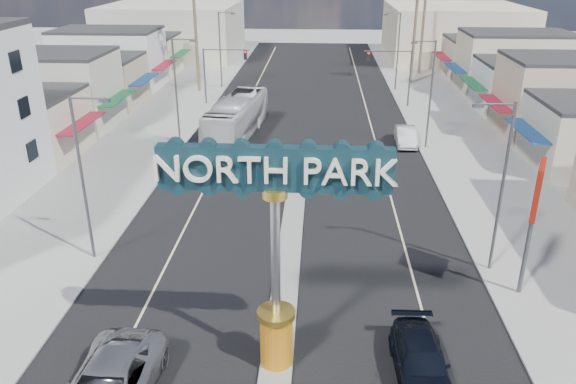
# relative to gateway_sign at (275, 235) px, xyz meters

# --- Properties ---
(ground) EXTENTS (160.00, 160.00, 0.00)m
(ground) POSITION_rel_gateway_sign_xyz_m (0.00, 28.02, -5.93)
(ground) COLOR gray
(ground) RESTS_ON ground
(road) EXTENTS (20.00, 120.00, 0.01)m
(road) POSITION_rel_gateway_sign_xyz_m (0.00, 28.02, -5.92)
(road) COLOR black
(road) RESTS_ON ground
(median_island) EXTENTS (1.30, 30.00, 0.16)m
(median_island) POSITION_rel_gateway_sign_xyz_m (0.00, 12.02, -5.85)
(median_island) COLOR gray
(median_island) RESTS_ON ground
(sidewalk_left) EXTENTS (8.00, 120.00, 0.12)m
(sidewalk_left) POSITION_rel_gateway_sign_xyz_m (-14.00, 28.02, -5.87)
(sidewalk_left) COLOR gray
(sidewalk_left) RESTS_ON ground
(sidewalk_right) EXTENTS (8.00, 120.00, 0.12)m
(sidewalk_right) POSITION_rel_gateway_sign_xyz_m (14.00, 28.02, -5.87)
(sidewalk_right) COLOR gray
(sidewalk_right) RESTS_ON ground
(storefront_row_left) EXTENTS (12.00, 42.00, 6.00)m
(storefront_row_left) POSITION_rel_gateway_sign_xyz_m (-24.00, 41.02, -2.93)
(storefront_row_left) COLOR beige
(storefront_row_left) RESTS_ON ground
(storefront_row_right) EXTENTS (12.00, 42.00, 6.00)m
(storefront_row_right) POSITION_rel_gateway_sign_xyz_m (24.00, 41.02, -2.93)
(storefront_row_right) COLOR #B7B29E
(storefront_row_right) RESTS_ON ground
(backdrop_far_left) EXTENTS (20.00, 20.00, 8.00)m
(backdrop_far_left) POSITION_rel_gateway_sign_xyz_m (-22.00, 73.02, -1.93)
(backdrop_far_left) COLOR #B7B29E
(backdrop_far_left) RESTS_ON ground
(backdrop_far_right) EXTENTS (20.00, 20.00, 8.00)m
(backdrop_far_right) POSITION_rel_gateway_sign_xyz_m (22.00, 73.02, -1.93)
(backdrop_far_right) COLOR beige
(backdrop_far_right) RESTS_ON ground
(gateway_sign) EXTENTS (8.20, 1.50, 9.15)m
(gateway_sign) POSITION_rel_gateway_sign_xyz_m (0.00, 0.00, 0.00)
(gateway_sign) COLOR #D86310
(gateway_sign) RESTS_ON median_island
(traffic_signal_left) EXTENTS (5.09, 0.45, 6.00)m
(traffic_signal_left) POSITION_rel_gateway_sign_xyz_m (-9.18, 42.02, -1.65)
(traffic_signal_left) COLOR #47474C
(traffic_signal_left) RESTS_ON ground
(traffic_signal_right) EXTENTS (5.09, 0.45, 6.00)m
(traffic_signal_right) POSITION_rel_gateway_sign_xyz_m (9.18, 42.02, -1.65)
(traffic_signal_right) COLOR #47474C
(traffic_signal_right) RESTS_ON ground
(streetlight_l_near) EXTENTS (2.03, 0.22, 9.00)m
(streetlight_l_near) POSITION_rel_gateway_sign_xyz_m (-10.43, 8.02, -0.86)
(streetlight_l_near) COLOR #47474C
(streetlight_l_near) RESTS_ON ground
(streetlight_l_mid) EXTENTS (2.03, 0.22, 9.00)m
(streetlight_l_mid) POSITION_rel_gateway_sign_xyz_m (-10.43, 28.02, -0.86)
(streetlight_l_mid) COLOR #47474C
(streetlight_l_mid) RESTS_ON ground
(streetlight_l_far) EXTENTS (2.03, 0.22, 9.00)m
(streetlight_l_far) POSITION_rel_gateway_sign_xyz_m (-10.43, 50.02, -0.86)
(streetlight_l_far) COLOR #47474C
(streetlight_l_far) RESTS_ON ground
(streetlight_r_near) EXTENTS (2.03, 0.22, 9.00)m
(streetlight_r_near) POSITION_rel_gateway_sign_xyz_m (10.43, 8.02, -0.86)
(streetlight_r_near) COLOR #47474C
(streetlight_r_near) RESTS_ON ground
(streetlight_r_mid) EXTENTS (2.03, 0.22, 9.00)m
(streetlight_r_mid) POSITION_rel_gateway_sign_xyz_m (10.43, 28.02, -0.86)
(streetlight_r_mid) COLOR #47474C
(streetlight_r_mid) RESTS_ON ground
(streetlight_r_far) EXTENTS (2.03, 0.22, 9.00)m
(streetlight_r_far) POSITION_rel_gateway_sign_xyz_m (10.43, 50.02, -0.86)
(streetlight_r_far) COLOR #47474C
(streetlight_r_far) RESTS_ON ground
(suv_right) EXTENTS (2.13, 5.05, 1.45)m
(suv_right) POSITION_rel_gateway_sign_xyz_m (5.65, -0.35, -5.20)
(suv_right) COLOR black
(suv_right) RESTS_ON ground
(car_parked_left) EXTENTS (2.10, 5.14, 1.75)m
(car_parked_left) POSITION_rel_gateway_sign_xyz_m (-5.65, 21.79, -5.05)
(car_parked_left) COLOR slate
(car_parked_left) RESTS_ON ground
(car_parked_right) EXTENTS (1.78, 4.70, 1.53)m
(car_parked_right) POSITION_rel_gateway_sign_xyz_m (9.00, 28.93, -5.16)
(car_parked_right) COLOR silver
(car_parked_right) RESTS_ON ground
(city_bus) EXTENTS (4.55, 12.93, 3.53)m
(city_bus) POSITION_rel_gateway_sign_xyz_m (-5.93, 30.68, -4.16)
(city_bus) COLOR silver
(city_bus) RESTS_ON ground
(bank_pylon_sign) EXTENTS (1.05, 2.02, 6.67)m
(bank_pylon_sign) POSITION_rel_gateway_sign_xyz_m (11.43, 5.84, -0.77)
(bank_pylon_sign) COLOR #47474C
(bank_pylon_sign) RESTS_ON sidewalk_right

